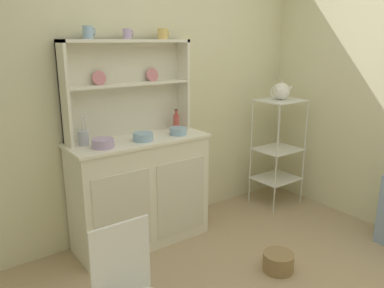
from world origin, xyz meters
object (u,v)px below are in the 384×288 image
(floor_basket, at_px, (278,262))
(cup_sky_0, at_px, (88,32))
(bowl_mixing_large, at_px, (103,143))
(hutch_cabinet, at_px, (141,190))
(utensil_jar, at_px, (83,138))
(porcelain_teapot, at_px, (281,91))
(hutch_shelf_unit, at_px, (127,81))
(bakers_rack, at_px, (278,142))
(jam_bottle, at_px, (176,121))

(floor_basket, height_order, cup_sky_0, cup_sky_0)
(cup_sky_0, xyz_separation_m, bowl_mixing_large, (-0.02, -0.20, -0.79))
(hutch_cabinet, bearing_deg, utensil_jar, 169.54)
(floor_basket, xyz_separation_m, porcelain_teapot, (0.92, 0.86, 1.12))
(bowl_mixing_large, xyz_separation_m, utensil_jar, (-0.09, 0.15, 0.03))
(hutch_shelf_unit, relative_size, utensil_jar, 4.65)
(floor_basket, distance_m, bowl_mixing_large, 1.58)
(bowl_mixing_large, bearing_deg, utensil_jar, 120.38)
(hutch_cabinet, height_order, utensil_jar, utensil_jar)
(bakers_rack, relative_size, cup_sky_0, 11.67)
(jam_bottle, bearing_deg, bowl_mixing_large, -168.09)
(porcelain_teapot, bearing_deg, floor_basket, -136.84)
(hutch_shelf_unit, relative_size, jam_bottle, 5.82)
(hutch_shelf_unit, bearing_deg, hutch_cabinet, -90.00)
(bowl_mixing_large, distance_m, jam_bottle, 0.77)
(bowl_mixing_large, bearing_deg, porcelain_teapot, -1.69)
(bakers_rack, distance_m, utensil_jar, 1.98)
(bakers_rack, bearing_deg, hutch_cabinet, 175.20)
(jam_bottle, bearing_deg, porcelain_teapot, -11.00)
(bakers_rack, xyz_separation_m, bowl_mixing_large, (-1.86, 0.06, 0.27))
(utensil_jar, bearing_deg, floor_basket, -45.94)
(bakers_rack, xyz_separation_m, utensil_jar, (-1.95, 0.21, 0.30))
(floor_basket, distance_m, porcelain_teapot, 1.68)
(hutch_cabinet, height_order, hutch_shelf_unit, hutch_shelf_unit)
(hutch_shelf_unit, height_order, porcelain_teapot, hutch_shelf_unit)
(cup_sky_0, bearing_deg, bakers_rack, -7.75)
(cup_sky_0, distance_m, jam_bottle, 1.05)
(utensil_jar, bearing_deg, hutch_cabinet, -10.46)
(hutch_cabinet, relative_size, bakers_rack, 1.04)
(floor_basket, bearing_deg, hutch_cabinet, 121.66)
(bakers_rack, relative_size, floor_basket, 4.81)
(bowl_mixing_large, xyz_separation_m, porcelain_teapot, (1.86, -0.06, 0.25))
(hutch_shelf_unit, xyz_separation_m, cup_sky_0, (-0.31, -0.04, 0.37))
(hutch_cabinet, xyz_separation_m, cup_sky_0, (-0.31, 0.12, 1.26))
(hutch_shelf_unit, distance_m, jam_bottle, 0.57)
(jam_bottle, relative_size, utensil_jar, 0.80)
(hutch_shelf_unit, height_order, utensil_jar, hutch_shelf_unit)
(bakers_rack, distance_m, floor_basket, 1.39)
(hutch_shelf_unit, distance_m, cup_sky_0, 0.49)
(hutch_shelf_unit, height_order, bowl_mixing_large, hutch_shelf_unit)
(utensil_jar, bearing_deg, hutch_shelf_unit, 11.72)
(hutch_cabinet, xyz_separation_m, jam_bottle, (0.42, 0.09, 0.52))
(porcelain_teapot, bearing_deg, hutch_cabinet, 175.20)
(cup_sky_0, bearing_deg, utensil_jar, -158.18)
(floor_basket, height_order, jam_bottle, jam_bottle)
(floor_basket, distance_m, utensil_jar, 1.73)
(hutch_shelf_unit, xyz_separation_m, floor_basket, (0.61, -1.15, -1.29))
(hutch_shelf_unit, bearing_deg, bowl_mixing_large, -144.41)
(utensil_jar, bearing_deg, porcelain_teapot, -6.04)
(floor_basket, height_order, utensil_jar, utensil_jar)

